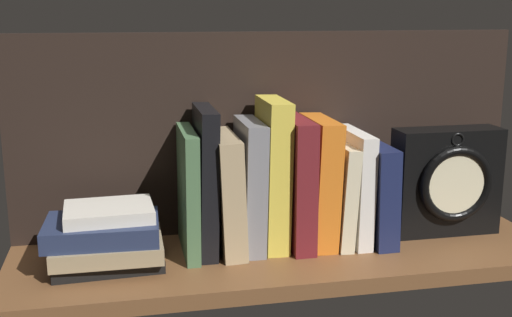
# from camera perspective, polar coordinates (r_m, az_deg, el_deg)

# --- Properties ---
(ground_plane) EXTENTS (0.91, 0.26, 0.03)m
(ground_plane) POSITION_cam_1_polar(r_m,az_deg,el_deg) (1.09, 2.77, -8.83)
(ground_plane) COLOR brown
(back_panel) EXTENTS (0.91, 0.01, 0.35)m
(back_panel) POSITION_cam_1_polar(r_m,az_deg,el_deg) (1.15, 1.28, 2.30)
(back_panel) COLOR black
(back_panel) RESTS_ON ground_plane
(book_green_romantic) EXTENTS (0.02, 0.15, 0.20)m
(book_green_romantic) POSITION_cam_1_polar(r_m,az_deg,el_deg) (1.06, -6.02, -2.93)
(book_green_romantic) COLOR #476B44
(book_green_romantic) RESTS_ON ground_plane
(book_black_skeptic) EXTENTS (0.03, 0.14, 0.24)m
(book_black_skeptic) POSITION_cam_1_polar(r_m,az_deg,el_deg) (1.06, -4.54, -1.95)
(book_black_skeptic) COLOR black
(book_black_skeptic) RESTS_ON ground_plane
(book_tan_shortstories) EXTENTS (0.04, 0.15, 0.20)m
(book_tan_shortstories) POSITION_cam_1_polar(r_m,az_deg,el_deg) (1.07, -2.61, -3.02)
(book_tan_shortstories) COLOR tan
(book_tan_shortstories) RESTS_ON ground_plane
(book_gray_chess) EXTENTS (0.04, 0.13, 0.22)m
(book_gray_chess) POSITION_cam_1_polar(r_m,az_deg,el_deg) (1.07, -0.57, -2.35)
(book_gray_chess) COLOR gray
(book_gray_chess) RESTS_ON ground_plane
(book_yellow_seinlanguage) EXTENTS (0.04, 0.12, 0.25)m
(book_yellow_seinlanguage) POSITION_cam_1_polar(r_m,az_deg,el_deg) (1.07, 1.45, -1.36)
(book_yellow_seinlanguage) COLOR gold
(book_yellow_seinlanguage) RESTS_ON ground_plane
(book_maroon_dawkins) EXTENTS (0.04, 0.15, 0.22)m
(book_maroon_dawkins) POSITION_cam_1_polar(r_m,az_deg,el_deg) (1.09, 3.49, -2.06)
(book_maroon_dawkins) COLOR maroon
(book_maroon_dawkins) RESTS_ON ground_plane
(book_orange_pandolfini) EXTENTS (0.05, 0.14, 0.22)m
(book_orange_pandolfini) POSITION_cam_1_polar(r_m,az_deg,el_deg) (1.10, 5.53, -2.01)
(book_orange_pandolfini) COLOR orange
(book_orange_pandolfini) RESTS_ON ground_plane
(book_cream_twain) EXTENTS (0.03, 0.15, 0.17)m
(book_cream_twain) POSITION_cam_1_polar(r_m,az_deg,el_deg) (1.12, 7.19, -2.94)
(book_cream_twain) COLOR beige
(book_cream_twain) RESTS_ON ground_plane
(book_white_catcher) EXTENTS (0.03, 0.15, 0.19)m
(book_white_catcher) POSITION_cam_1_polar(r_m,az_deg,el_deg) (1.12, 8.57, -2.39)
(book_white_catcher) COLOR silver
(book_white_catcher) RESTS_ON ground_plane
(book_navy_bierce) EXTENTS (0.04, 0.16, 0.17)m
(book_navy_bierce) POSITION_cam_1_polar(r_m,az_deg,el_deg) (1.14, 10.20, -2.81)
(book_navy_bierce) COLOR #192147
(book_navy_bierce) RESTS_ON ground_plane
(framed_clock) EXTENTS (0.19, 0.07, 0.19)m
(framed_clock) POSITION_cam_1_polar(r_m,az_deg,el_deg) (1.19, 16.55, -1.96)
(framed_clock) COLOR black
(framed_clock) RESTS_ON ground_plane
(book_stack_side) EXTENTS (0.18, 0.14, 0.10)m
(book_stack_side) POSITION_cam_1_polar(r_m,az_deg,el_deg) (1.04, -13.12, -6.89)
(book_stack_side) COLOR black
(book_stack_side) RESTS_ON ground_plane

